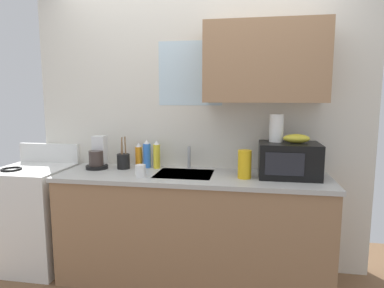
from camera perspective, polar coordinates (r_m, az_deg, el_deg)
name	(u,v)px	position (r m, az deg, el deg)	size (l,w,h in m)	color
kitchen_wall_assembly	(210,115)	(2.93, 3.17, 4.90)	(2.96, 0.42, 2.50)	silver
counter_unit	(192,226)	(2.85, -0.03, -13.91)	(2.19, 0.63, 0.90)	#9E7551
sink_faucet	(189,157)	(2.93, -0.50, -2.28)	(0.03, 0.03, 0.19)	#B2B5BA
stove_range	(35,216)	(3.39, -25.26, -11.07)	(0.60, 0.60, 1.08)	white
microwave	(289,160)	(2.71, 16.22, -2.65)	(0.46, 0.35, 0.27)	black
banana_bunch	(296,139)	(2.69, 17.42, 0.90)	(0.20, 0.11, 0.07)	gold
paper_towel_roll	(276,128)	(2.72, 14.22, 2.67)	(0.11, 0.11, 0.22)	white
coffee_maker	(98,156)	(3.05, -15.77, -2.03)	(0.19, 0.21, 0.28)	black
dish_soap_bottle_yellow	(157,155)	(2.94, -6.06, -1.92)	(0.06, 0.06, 0.25)	yellow
dish_soap_bottle_blue	(147,154)	(2.98, -7.71, -1.79)	(0.07, 0.07, 0.25)	blue
dish_soap_bottle_orange	(139,156)	(3.03, -9.09, -1.98)	(0.06, 0.06, 0.22)	orange
cereal_canister	(245,164)	(2.60, 8.98, -3.44)	(0.10, 0.10, 0.22)	gold
mug_white	(141,171)	(2.66, -8.79, -4.54)	(0.08, 0.08, 0.10)	white
utensil_crock	(123,161)	(2.98, -11.64, -2.82)	(0.11, 0.11, 0.28)	black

